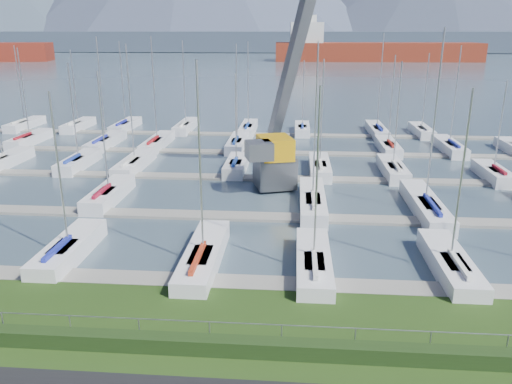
# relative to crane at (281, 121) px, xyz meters

# --- Properties ---
(water) EXTENTS (800.00, 540.00, 0.20)m
(water) POSITION_rel_crane_xyz_m (-1.17, 235.45, -5.73)
(water) COLOR #435462
(hedge) EXTENTS (80.00, 0.70, 0.70)m
(hedge) POSITION_rel_crane_xyz_m (-1.17, -24.95, -4.98)
(hedge) COLOR #1F3413
(hedge) RESTS_ON grass
(fence) EXTENTS (80.00, 0.04, 0.04)m
(fence) POSITION_rel_crane_xyz_m (-1.17, -24.55, -4.13)
(fence) COLOR gray
(fence) RESTS_ON grass
(foothill) EXTENTS (900.00, 80.00, 12.00)m
(foothill) POSITION_rel_crane_xyz_m (-1.17, 305.45, 0.67)
(foothill) COLOR #404C5E
(foothill) RESTS_ON water
(docks) EXTENTS (90.00, 41.60, 0.25)m
(docks) POSITION_rel_crane_xyz_m (-1.17, 1.45, -5.55)
(docks) COLOR gray
(docks) RESTS_ON water
(crane) EXTENTS (7.24, 13.08, 22.35)m
(crane) POSITION_rel_crane_xyz_m (0.00, 0.00, 0.00)
(crane) COLOR #55585C
(crane) RESTS_ON water
(cargo_ship_mid) EXTENTS (89.30, 20.63, 21.50)m
(cargo_ship_mid) POSITION_rel_crane_xyz_m (31.99, 189.33, -1.68)
(cargo_ship_mid) COLOR maroon
(cargo_ship_mid) RESTS_ON water
(sailboat_fleet) EXTENTS (75.27, 50.03, 13.45)m
(sailboat_fleet) POSITION_rel_crane_xyz_m (-1.96, 3.91, 0.14)
(sailboat_fleet) COLOR #1F279B
(sailboat_fleet) RESTS_ON water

